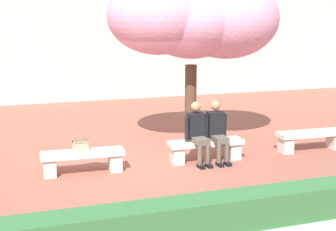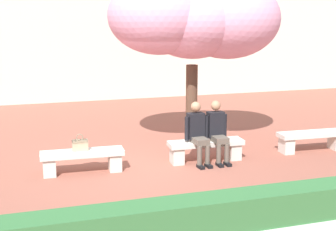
{
  "view_description": "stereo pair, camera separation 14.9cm",
  "coord_description": "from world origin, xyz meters",
  "px_view_note": "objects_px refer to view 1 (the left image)",
  "views": [
    {
      "loc": [
        -2.4,
        -8.84,
        3.04
      ],
      "look_at": [
        0.52,
        0.2,
        1.0
      ],
      "focal_mm": 50.0,
      "sensor_mm": 36.0,
      "label": 1
    },
    {
      "loc": [
        -2.26,
        -8.88,
        3.04
      ],
      "look_at": [
        0.52,
        0.2,
        1.0
      ],
      "focal_mm": 50.0,
      "sensor_mm": 36.0,
      "label": 2
    }
  ],
  "objects_px": {
    "stone_bench_near_west": "(83,159)",
    "person_seated_left": "(197,130)",
    "person_seated_right": "(217,129)",
    "stone_bench_near_east": "(311,138)",
    "stone_bench_center": "(206,147)",
    "handbag": "(80,145)",
    "cherry_tree_main": "(194,19)"
  },
  "relations": [
    {
      "from": "stone_bench_near_west",
      "to": "person_seated_left",
      "type": "relative_size",
      "value": 1.26
    },
    {
      "from": "person_seated_left",
      "to": "person_seated_right",
      "type": "relative_size",
      "value": 1.0
    },
    {
      "from": "stone_bench_near_west",
      "to": "person_seated_right",
      "type": "distance_m",
      "value": 2.85
    },
    {
      "from": "person_seated_left",
      "to": "person_seated_right",
      "type": "height_order",
      "value": "same"
    },
    {
      "from": "stone_bench_near_east",
      "to": "person_seated_right",
      "type": "distance_m",
      "value": 2.4
    },
    {
      "from": "stone_bench_center",
      "to": "person_seated_left",
      "type": "xyz_separation_m",
      "value": [
        -0.22,
        -0.05,
        0.4
      ]
    },
    {
      "from": "stone_bench_center",
      "to": "handbag",
      "type": "xyz_separation_m",
      "value": [
        -2.63,
        0.01,
        0.28
      ]
    },
    {
      "from": "handbag",
      "to": "cherry_tree_main",
      "type": "xyz_separation_m",
      "value": [
        2.84,
        1.34,
        2.38
      ]
    },
    {
      "from": "stone_bench_near_west",
      "to": "handbag",
      "type": "height_order",
      "value": "handbag"
    },
    {
      "from": "stone_bench_near_west",
      "to": "person_seated_left",
      "type": "xyz_separation_m",
      "value": [
        2.38,
        -0.05,
        0.4
      ]
    },
    {
      "from": "stone_bench_center",
      "to": "stone_bench_near_east",
      "type": "xyz_separation_m",
      "value": [
        2.59,
        0.0,
        0.0
      ]
    },
    {
      "from": "stone_bench_center",
      "to": "person_seated_left",
      "type": "distance_m",
      "value": 0.46
    },
    {
      "from": "stone_bench_near_west",
      "to": "cherry_tree_main",
      "type": "xyz_separation_m",
      "value": [
        2.8,
        1.35,
        2.66
      ]
    },
    {
      "from": "stone_bench_center",
      "to": "handbag",
      "type": "distance_m",
      "value": 2.64
    },
    {
      "from": "stone_bench_center",
      "to": "cherry_tree_main",
      "type": "relative_size",
      "value": 0.41
    },
    {
      "from": "stone_bench_center",
      "to": "cherry_tree_main",
      "type": "height_order",
      "value": "cherry_tree_main"
    },
    {
      "from": "stone_bench_center",
      "to": "handbag",
      "type": "relative_size",
      "value": 4.8
    },
    {
      "from": "stone_bench_center",
      "to": "stone_bench_near_east",
      "type": "relative_size",
      "value": 1.0
    },
    {
      "from": "stone_bench_near_east",
      "to": "handbag",
      "type": "xyz_separation_m",
      "value": [
        -5.22,
        0.01,
        0.28
      ]
    },
    {
      "from": "person_seated_left",
      "to": "handbag",
      "type": "relative_size",
      "value": 3.81
    },
    {
      "from": "person_seated_right",
      "to": "handbag",
      "type": "height_order",
      "value": "person_seated_right"
    },
    {
      "from": "person_seated_left",
      "to": "handbag",
      "type": "distance_m",
      "value": 2.42
    },
    {
      "from": "stone_bench_center",
      "to": "person_seated_right",
      "type": "bearing_deg",
      "value": -13.44
    },
    {
      "from": "handbag",
      "to": "cherry_tree_main",
      "type": "distance_m",
      "value": 3.93
    },
    {
      "from": "handbag",
      "to": "person_seated_right",
      "type": "bearing_deg",
      "value": -1.36
    },
    {
      "from": "handbag",
      "to": "cherry_tree_main",
      "type": "bearing_deg",
      "value": 25.22
    },
    {
      "from": "stone_bench_center",
      "to": "cherry_tree_main",
      "type": "xyz_separation_m",
      "value": [
        0.21,
        1.35,
        2.66
      ]
    },
    {
      "from": "person_seated_right",
      "to": "stone_bench_center",
      "type": "bearing_deg",
      "value": 166.56
    },
    {
      "from": "stone_bench_center",
      "to": "person_seated_left",
      "type": "relative_size",
      "value": 1.26
    },
    {
      "from": "stone_bench_near_west",
      "to": "stone_bench_center",
      "type": "xyz_separation_m",
      "value": [
        2.59,
        0.0,
        0.0
      ]
    },
    {
      "from": "stone_bench_near_west",
      "to": "stone_bench_near_east",
      "type": "bearing_deg",
      "value": 0.0
    },
    {
      "from": "person_seated_left",
      "to": "cherry_tree_main",
      "type": "height_order",
      "value": "cherry_tree_main"
    }
  ]
}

